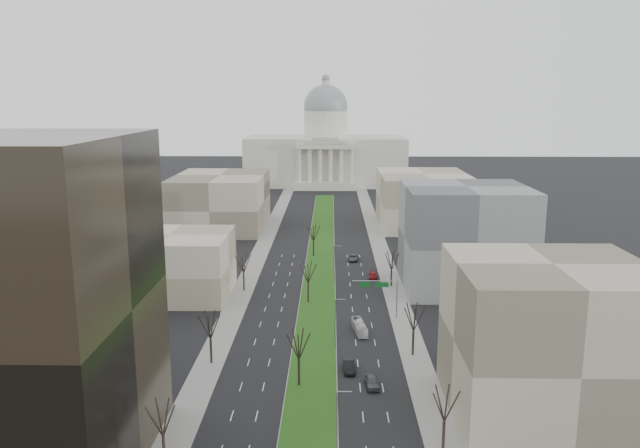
# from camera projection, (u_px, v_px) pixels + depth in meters

# --- Properties ---
(ground) EXTENTS (600.00, 600.00, 0.00)m
(ground) POSITION_uv_depth(u_px,v_px,m) (321.00, 256.00, 175.31)
(ground) COLOR black
(ground) RESTS_ON ground
(median) EXTENTS (8.00, 222.03, 0.20)m
(median) POSITION_uv_depth(u_px,v_px,m) (321.00, 257.00, 174.30)
(median) COLOR #999993
(median) RESTS_ON ground
(sidewalk_left) EXTENTS (5.00, 330.00, 0.15)m
(sidewalk_left) POSITION_uv_depth(u_px,v_px,m) (247.00, 282.00, 151.12)
(sidewalk_left) COLOR gray
(sidewalk_left) RESTS_ON ground
(sidewalk_right) EXTENTS (5.00, 330.00, 0.15)m
(sidewalk_right) POSITION_uv_depth(u_px,v_px,m) (391.00, 282.00, 150.50)
(sidewalk_right) COLOR gray
(sidewalk_right) RESTS_ON ground
(capitol) EXTENTS (80.00, 46.00, 55.00)m
(capitol) POSITION_uv_depth(u_px,v_px,m) (326.00, 152.00, 318.55)
(capitol) COLOR beige
(capitol) RESTS_ON ground
(building_beige_left) EXTENTS (26.00, 22.00, 14.00)m
(building_beige_left) POSITION_uv_depth(u_px,v_px,m) (172.00, 265.00, 140.20)
(building_beige_left) COLOR tan
(building_beige_left) RESTS_ON ground
(building_tan_right) EXTENTS (26.00, 24.00, 22.00)m
(building_tan_right) POSITION_uv_depth(u_px,v_px,m) (548.00, 340.00, 86.33)
(building_tan_right) COLOR #7A725D
(building_tan_right) RESTS_ON ground
(building_grey_right) EXTENTS (28.00, 26.00, 24.00)m
(building_grey_right) POSITION_uv_depth(u_px,v_px,m) (465.00, 237.00, 144.87)
(building_grey_right) COLOR #5B5D60
(building_grey_right) RESTS_ON ground
(building_far_left) EXTENTS (30.00, 40.00, 18.00)m
(building_far_left) POSITION_uv_depth(u_px,v_px,m) (221.00, 201.00, 213.30)
(building_far_left) COLOR #7A725D
(building_far_left) RESTS_ON ground
(building_far_right) EXTENTS (30.00, 40.00, 18.00)m
(building_far_right) POSITION_uv_depth(u_px,v_px,m) (423.00, 199.00, 216.96)
(building_far_right) COLOR tan
(building_far_right) RESTS_ON ground
(tree_left_near) EXTENTS (5.10, 5.10, 9.18)m
(tree_left_near) POSITION_uv_depth(u_px,v_px,m) (162.00, 417.00, 74.38)
(tree_left_near) COLOR black
(tree_left_near) RESTS_ON ground
(tree_left_mid) EXTENTS (5.40, 5.40, 9.72)m
(tree_left_mid) POSITION_uv_depth(u_px,v_px,m) (210.00, 324.00, 103.69)
(tree_left_mid) COLOR black
(tree_left_mid) RESTS_ON ground
(tree_left_far) EXTENTS (5.28, 5.28, 9.50)m
(tree_left_far) POSITION_uv_depth(u_px,v_px,m) (243.00, 262.00, 142.90)
(tree_left_far) COLOR black
(tree_left_far) RESTS_ON ground
(tree_right_near) EXTENTS (5.16, 5.16, 9.29)m
(tree_right_near) POSITION_uv_depth(u_px,v_px,m) (445.00, 403.00, 77.68)
(tree_right_near) COLOR black
(tree_right_near) RESTS_ON ground
(tree_right_mid) EXTENTS (5.52, 5.52, 9.94)m
(tree_right_mid) POSITION_uv_depth(u_px,v_px,m) (414.00, 316.00, 106.97)
(tree_right_mid) COLOR black
(tree_right_mid) RESTS_ON ground
(tree_right_far) EXTENTS (5.04, 5.04, 9.07)m
(tree_right_far) POSITION_uv_depth(u_px,v_px,m) (392.00, 260.00, 146.27)
(tree_right_far) COLOR black
(tree_right_far) RESTS_ON ground
(tree_median_a) EXTENTS (5.40, 5.40, 9.72)m
(tree_median_a) POSITION_uv_depth(u_px,v_px,m) (299.00, 343.00, 95.58)
(tree_median_a) COLOR black
(tree_median_a) RESTS_ON ground
(tree_median_b) EXTENTS (5.40, 5.40, 9.72)m
(tree_median_b) POSITION_uv_depth(u_px,v_px,m) (308.00, 272.00, 134.76)
(tree_median_b) COLOR black
(tree_median_b) RESTS_ON ground
(tree_median_c) EXTENTS (5.40, 5.40, 9.72)m
(tree_median_c) POSITION_uv_depth(u_px,v_px,m) (313.00, 232.00, 173.94)
(tree_median_c) COLOR black
(tree_median_c) RESTS_ON ground
(streetlamp_median_a) EXTENTS (1.90, 0.20, 9.16)m
(streetlamp_median_a) POSITION_uv_depth(u_px,v_px,m) (337.00, 424.00, 76.33)
(streetlamp_median_a) COLOR gray
(streetlamp_median_a) RESTS_ON ground
(streetlamp_median_b) EXTENTS (1.90, 0.20, 9.16)m
(streetlamp_median_b) POSITION_uv_depth(u_px,v_px,m) (336.00, 322.00, 110.61)
(streetlamp_median_b) COLOR gray
(streetlamp_median_b) RESTS_ON ground
(streetlamp_median_c) EXTENTS (1.90, 0.20, 9.16)m
(streetlamp_median_c) POSITION_uv_depth(u_px,v_px,m) (334.00, 263.00, 149.79)
(streetlamp_median_c) COLOR gray
(streetlamp_median_c) RESTS_ON ground
(mast_arm_signs) EXTENTS (9.12, 0.24, 8.09)m
(mast_arm_signs) POSITION_uv_depth(u_px,v_px,m) (384.00, 290.00, 124.90)
(mast_arm_signs) COLOR gray
(mast_arm_signs) RESTS_ON ground
(car_grey_near) EXTENTS (2.46, 5.09, 1.68)m
(car_grey_near) POSITION_uv_depth(u_px,v_px,m) (372.00, 382.00, 96.53)
(car_grey_near) COLOR #47484E
(car_grey_near) RESTS_ON ground
(car_black) EXTENTS (1.99, 5.23, 1.70)m
(car_black) POSITION_uv_depth(u_px,v_px,m) (349.00, 366.00, 102.08)
(car_black) COLOR black
(car_black) RESTS_ON ground
(car_red) EXTENTS (2.39, 5.19, 1.47)m
(car_red) POSITION_uv_depth(u_px,v_px,m) (373.00, 276.00, 153.92)
(car_red) COLOR maroon
(car_red) RESTS_ON ground
(car_grey_far) EXTENTS (3.07, 5.72, 1.53)m
(car_grey_far) POSITION_uv_depth(u_px,v_px,m) (353.00, 258.00, 170.91)
(car_grey_far) COLOR #4A4E52
(car_grey_far) RESTS_ON ground
(box_van) EXTENTS (2.96, 8.06, 2.19)m
(box_van) POSITION_uv_depth(u_px,v_px,m) (359.00, 327.00, 118.68)
(box_van) COLOR silver
(box_van) RESTS_ON ground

